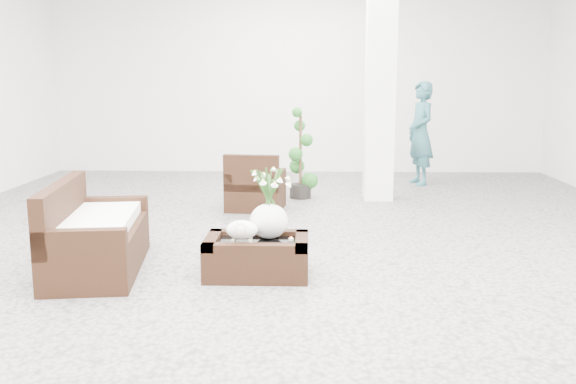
{
  "coord_description": "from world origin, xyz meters",
  "views": [
    {
      "loc": [
        0.19,
        -6.14,
        1.71
      ],
      "look_at": [
        0.0,
        -0.1,
        0.62
      ],
      "focal_mm": 39.12,
      "sensor_mm": 36.0,
      "label": 1
    }
  ],
  "objects_px": {
    "loveseat": "(97,227)",
    "coffee_table": "(257,258)",
    "armchair": "(256,181)",
    "topiary": "(300,154)"
  },
  "relations": [
    {
      "from": "loveseat",
      "to": "coffee_table",
      "type": "bearing_deg",
      "value": -102.11
    },
    {
      "from": "armchair",
      "to": "loveseat",
      "type": "distance_m",
      "value": 3.01
    },
    {
      "from": "coffee_table",
      "to": "armchair",
      "type": "relative_size",
      "value": 1.18
    },
    {
      "from": "armchair",
      "to": "topiary",
      "type": "xyz_separation_m",
      "value": [
        0.58,
        0.8,
        0.26
      ]
    },
    {
      "from": "loveseat",
      "to": "topiary",
      "type": "height_order",
      "value": "topiary"
    },
    {
      "from": "coffee_table",
      "to": "topiary",
      "type": "xyz_separation_m",
      "value": [
        0.34,
        3.67,
        0.49
      ]
    },
    {
      "from": "coffee_table",
      "to": "topiary",
      "type": "relative_size",
      "value": 0.7
    },
    {
      "from": "topiary",
      "to": "armchair",
      "type": "bearing_deg",
      "value": -126.16
    },
    {
      "from": "armchair",
      "to": "loveseat",
      "type": "xyz_separation_m",
      "value": [
        -1.2,
        -2.76,
        0.02
      ]
    },
    {
      "from": "armchair",
      "to": "topiary",
      "type": "distance_m",
      "value": 1.02
    }
  ]
}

